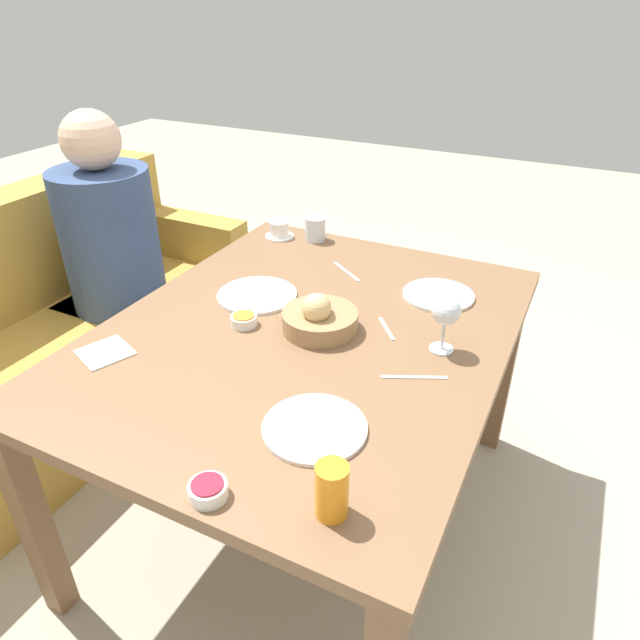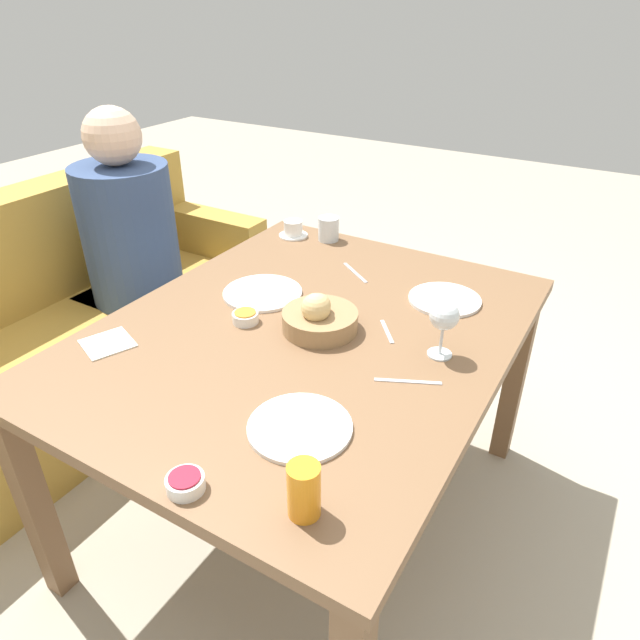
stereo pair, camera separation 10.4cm
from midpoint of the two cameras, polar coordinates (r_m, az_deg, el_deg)
The scene contains 18 objects.
ground_plane at distance 2.05m, azimuth 0.38°, elevation -18.43°, with size 10.00×10.00×0.00m, color #A89E89.
dining_table at distance 1.63m, azimuth 0.46°, elevation -3.43°, with size 1.33×1.06×0.72m.
couch at distance 2.49m, azimuth -24.14°, elevation -2.32°, with size 1.87×0.70×0.87m.
seated_person at distance 2.48m, azimuth -16.63°, elevation 3.99°, with size 0.37×0.48×1.18m.
bread_basket at distance 1.56m, azimuth 1.83°, elevation 0.23°, with size 0.21×0.21×0.12m.
plate_near_left at distance 1.24m, azimuth 0.41°, elevation -10.73°, with size 0.23×0.23×0.01m.
plate_near_right at distance 1.77m, azimuth 14.01°, elevation 1.98°, with size 0.22×0.22×0.01m.
plate_far_center at distance 1.76m, azimuth -4.09°, elevation 2.69°, with size 0.24×0.24×0.01m.
juice_glass at distance 1.05m, azimuth 1.35°, elevation -16.75°, with size 0.06×0.06×0.11m.
water_tumbler at distance 2.14m, azimuth 2.27°, elevation 9.08°, with size 0.08×0.08×0.09m.
wine_glass at distance 1.46m, azimuth 14.32°, elevation 0.22°, with size 0.08×0.08×0.16m.
coffee_cup at distance 2.18m, azimuth -1.32°, elevation 9.04°, with size 0.11×0.11×0.06m.
jam_bowl_berry at distance 1.13m, azimuth -10.67°, elevation -15.79°, with size 0.07×0.07×0.03m.
jam_bowl_honey at distance 1.61m, azimuth -5.65°, elevation 0.25°, with size 0.07×0.07×0.03m.
fork_silver at distance 1.90m, azimuth 5.10°, elevation 4.72°, with size 0.10×0.14×0.00m.
knife_silver at distance 1.40m, azimuth 10.91°, elevation -6.10°, with size 0.08×0.15×0.00m.
spoon_coffee at distance 1.58m, azimuth 8.58°, elevation -1.17°, with size 0.10×0.08×0.00m.
napkin at distance 1.60m, azimuth -18.75°, elevation -2.26°, with size 0.16×0.16×0.00m.
Camera 2 is at (-1.14, -0.73, 1.55)m, focal length 32.00 mm.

